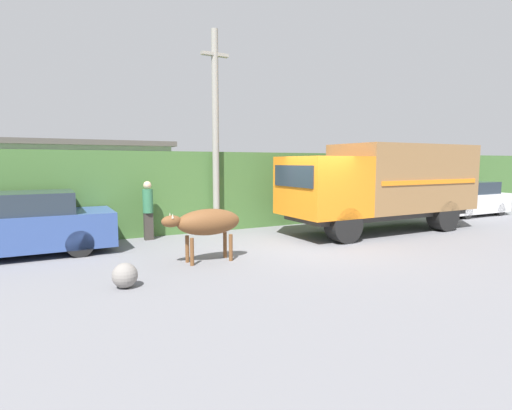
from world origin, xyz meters
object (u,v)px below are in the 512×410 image
(pedestrian_on_hill, at_px, (148,207))
(utility_pole, at_px, (216,130))
(brown_cow, at_px, (207,223))
(hatchback_car, at_px, (469,199))
(parked_suv, at_px, (13,226))
(cargo_truck, at_px, (384,183))
(roadside_rock, at_px, (125,275))

(pedestrian_on_hill, distance_m, utility_pole, 3.28)
(pedestrian_on_hill, bearing_deg, brown_cow, 97.07)
(utility_pole, bearing_deg, pedestrian_on_hill, -175.50)
(hatchback_car, relative_size, pedestrian_on_hill, 2.10)
(brown_cow, distance_m, parked_suv, 4.85)
(cargo_truck, bearing_deg, roadside_rock, -164.85)
(hatchback_car, bearing_deg, brown_cow, -169.83)
(pedestrian_on_hill, xyz_separation_m, roadside_rock, (-1.47, -4.44, -0.75))
(brown_cow, height_order, hatchback_car, hatchback_car)
(brown_cow, bearing_deg, cargo_truck, 15.45)
(parked_suv, bearing_deg, utility_pole, 8.93)
(brown_cow, xyz_separation_m, utility_pole, (1.68, 3.51, 2.44))
(parked_suv, height_order, roadside_rock, parked_suv)
(pedestrian_on_hill, height_order, roadside_rock, pedestrian_on_hill)
(brown_cow, relative_size, utility_pole, 0.29)
(brown_cow, height_order, pedestrian_on_hill, pedestrian_on_hill)
(cargo_truck, relative_size, parked_suv, 1.49)
(parked_suv, distance_m, hatchback_car, 17.13)
(cargo_truck, bearing_deg, utility_pole, 155.57)
(brown_cow, bearing_deg, pedestrian_on_hill, 105.82)
(cargo_truck, xyz_separation_m, pedestrian_on_hill, (-7.30, 2.19, -0.66))
(parked_suv, xyz_separation_m, hatchback_car, (17.12, -0.39, -0.07))
(parked_suv, bearing_deg, roadside_rock, -61.89)
(cargo_truck, relative_size, utility_pole, 1.07)
(parked_suv, relative_size, utility_pole, 0.72)
(parked_suv, height_order, hatchback_car, parked_suv)
(cargo_truck, height_order, hatchback_car, cargo_truck)
(roadside_rock, bearing_deg, utility_pole, 51.09)
(brown_cow, relative_size, parked_suv, 0.40)
(brown_cow, height_order, utility_pole, utility_pole)
(hatchback_car, distance_m, roadside_rock, 15.57)
(cargo_truck, xyz_separation_m, hatchback_car, (6.40, 1.22, -0.94))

